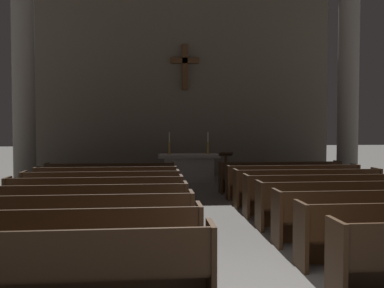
# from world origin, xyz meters

# --- Properties ---
(pew_left_row_1) EXTENTS (3.70, 0.50, 0.95)m
(pew_left_row_1) POSITION_xyz_m (-2.54, -0.04, 0.48)
(pew_left_row_1) COLOR #422B19
(pew_left_row_1) RESTS_ON ground
(pew_left_row_2) EXTENTS (3.70, 0.50, 0.95)m
(pew_left_row_2) POSITION_xyz_m (-2.54, 1.11, 0.48)
(pew_left_row_2) COLOR #422B19
(pew_left_row_2) RESTS_ON ground
(pew_left_row_3) EXTENTS (3.70, 0.50, 0.95)m
(pew_left_row_3) POSITION_xyz_m (-2.54, 2.26, 0.48)
(pew_left_row_3) COLOR #422B19
(pew_left_row_3) RESTS_ON ground
(pew_left_row_4) EXTENTS (3.70, 0.50, 0.95)m
(pew_left_row_4) POSITION_xyz_m (-2.54, 3.40, 0.48)
(pew_left_row_4) COLOR #422B19
(pew_left_row_4) RESTS_ON ground
(pew_left_row_5) EXTENTS (3.70, 0.50, 0.95)m
(pew_left_row_5) POSITION_xyz_m (-2.54, 4.55, 0.48)
(pew_left_row_5) COLOR #422B19
(pew_left_row_5) RESTS_ON ground
(pew_left_row_6) EXTENTS (3.70, 0.50, 0.95)m
(pew_left_row_6) POSITION_xyz_m (-2.54, 5.70, 0.48)
(pew_left_row_6) COLOR #422B19
(pew_left_row_6) RESTS_ON ground
(pew_left_row_7) EXTENTS (3.70, 0.50, 0.95)m
(pew_left_row_7) POSITION_xyz_m (-2.54, 6.85, 0.48)
(pew_left_row_7) COLOR #422B19
(pew_left_row_7) RESTS_ON ground
(pew_left_row_8) EXTENTS (3.70, 0.50, 0.95)m
(pew_left_row_8) POSITION_xyz_m (-2.54, 7.99, 0.48)
(pew_left_row_8) COLOR #422B19
(pew_left_row_8) RESTS_ON ground
(pew_right_row_3) EXTENTS (3.70, 0.50, 0.95)m
(pew_right_row_3) POSITION_xyz_m (2.54, 2.26, 0.48)
(pew_right_row_3) COLOR #422B19
(pew_right_row_3) RESTS_ON ground
(pew_right_row_4) EXTENTS (3.70, 0.50, 0.95)m
(pew_right_row_4) POSITION_xyz_m (2.54, 3.40, 0.48)
(pew_right_row_4) COLOR #422B19
(pew_right_row_4) RESTS_ON ground
(pew_right_row_5) EXTENTS (3.70, 0.50, 0.95)m
(pew_right_row_5) POSITION_xyz_m (2.54, 4.55, 0.48)
(pew_right_row_5) COLOR #422B19
(pew_right_row_5) RESTS_ON ground
(pew_right_row_6) EXTENTS (3.70, 0.50, 0.95)m
(pew_right_row_6) POSITION_xyz_m (2.54, 5.70, 0.48)
(pew_right_row_6) COLOR #422B19
(pew_right_row_6) RESTS_ON ground
(pew_right_row_7) EXTENTS (3.70, 0.50, 0.95)m
(pew_right_row_7) POSITION_xyz_m (2.54, 6.85, 0.48)
(pew_right_row_7) COLOR #422B19
(pew_right_row_7) RESTS_ON ground
(pew_right_row_8) EXTENTS (3.70, 0.50, 0.95)m
(pew_right_row_8) POSITION_xyz_m (2.54, 7.99, 0.48)
(pew_right_row_8) COLOR #422B19
(pew_right_row_8) RESTS_ON ground
(column_left_second) EXTENTS (1.05, 1.05, 6.86)m
(column_left_second) POSITION_xyz_m (-5.41, 9.59, 3.34)
(column_left_second) COLOR #9E998E
(column_left_second) RESTS_ON ground
(column_right_second) EXTENTS (1.05, 1.05, 6.86)m
(column_right_second) POSITION_xyz_m (5.41, 9.59, 3.34)
(column_right_second) COLOR #9E998E
(column_right_second) RESTS_ON ground
(altar) EXTENTS (2.20, 0.90, 1.01)m
(altar) POSITION_xyz_m (0.00, 10.76, 0.53)
(altar) COLOR #BCB7AD
(altar) RESTS_ON ground
(candlestick_left) EXTENTS (0.16, 0.16, 0.80)m
(candlestick_left) POSITION_xyz_m (-0.70, 10.76, 1.27)
(candlestick_left) COLOR #B79338
(candlestick_left) RESTS_ON altar
(candlestick_right) EXTENTS (0.16, 0.16, 0.80)m
(candlestick_right) POSITION_xyz_m (0.70, 10.76, 1.27)
(candlestick_right) COLOR #B79338
(candlestick_right) RESTS_ON altar
(apse_with_cross) EXTENTS (11.95, 0.46, 7.95)m
(apse_with_cross) POSITION_xyz_m (0.00, 12.78, 3.98)
(apse_with_cross) COLOR #706656
(apse_with_cross) RESTS_ON ground
(lectern) EXTENTS (0.44, 0.36, 1.15)m
(lectern) POSITION_xyz_m (1.15, 9.56, 0.55)
(lectern) COLOR #422B19
(lectern) RESTS_ON ground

